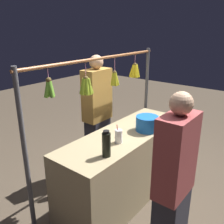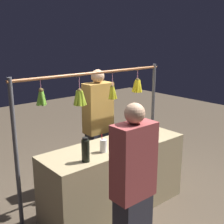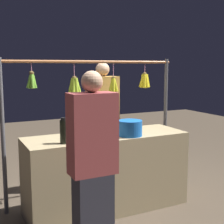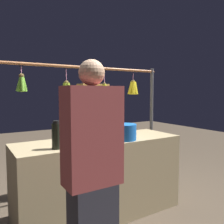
# 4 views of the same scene
# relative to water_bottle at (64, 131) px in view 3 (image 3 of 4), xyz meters

# --- Properties ---
(ground_plane) EXTENTS (12.00, 12.00, 0.00)m
(ground_plane) POSITION_rel_water_bottle_xyz_m (-0.52, -0.16, -0.94)
(ground_plane) COLOR #4A3E30
(market_counter) EXTENTS (1.75, 0.58, 0.82)m
(market_counter) POSITION_rel_water_bottle_xyz_m (-0.52, -0.16, -0.53)
(market_counter) COLOR tan
(market_counter) RESTS_ON ground
(display_rack) EXTENTS (2.08, 0.14, 1.64)m
(display_rack) POSITION_rel_water_bottle_xyz_m (-0.55, -0.51, 0.22)
(display_rack) COLOR #4C4C51
(display_rack) RESTS_ON ground
(water_bottle) EXTENTS (0.08, 0.08, 0.25)m
(water_bottle) POSITION_rel_water_bottle_xyz_m (0.00, 0.00, 0.00)
(water_bottle) COLOR black
(water_bottle) RESTS_ON market_counter
(blue_bucket) EXTENTS (0.25, 0.25, 0.16)m
(blue_bucket) POSITION_rel_water_bottle_xyz_m (-0.73, -0.01, -0.04)
(blue_bucket) COLOR blue
(blue_bucket) RESTS_ON market_counter
(drink_cup) EXTENTS (0.07, 0.07, 0.19)m
(drink_cup) POSITION_rel_water_bottle_xyz_m (-0.28, -0.08, -0.05)
(drink_cup) COLOR silver
(drink_cup) RESTS_ON market_counter
(vendor_person) EXTENTS (0.38, 0.21, 1.59)m
(vendor_person) POSITION_rel_water_bottle_xyz_m (-0.77, -0.79, -0.15)
(vendor_person) COLOR #2D2D38
(vendor_person) RESTS_ON ground
(customer_person) EXTENTS (0.36, 0.20, 1.52)m
(customer_person) POSITION_rel_water_bottle_xyz_m (-0.02, 0.64, -0.19)
(customer_person) COLOR #2D2D38
(customer_person) RESTS_ON ground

